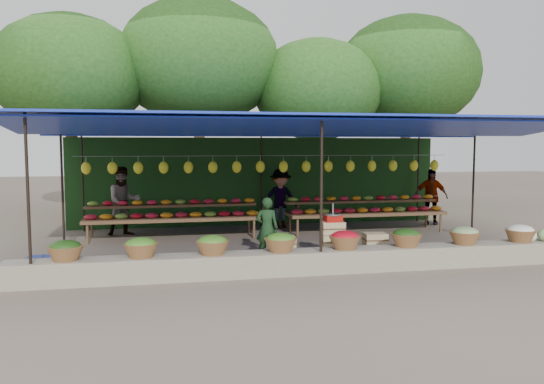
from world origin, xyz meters
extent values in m
plane|color=brown|center=(0.00, 0.00, 0.00)|extent=(60.00, 60.00, 0.00)
cube|color=gray|center=(0.00, -2.75, 0.20)|extent=(10.60, 0.55, 0.40)
cylinder|color=black|center=(-4.80, -2.90, 1.40)|extent=(0.05, 0.05, 2.80)
cylinder|color=black|center=(0.00, -2.90, 1.40)|extent=(0.05, 0.05, 2.80)
cylinder|color=black|center=(-4.80, 0.00, 1.40)|extent=(0.05, 0.05, 2.80)
cylinder|color=black|center=(4.80, 0.00, 1.40)|extent=(0.05, 0.05, 2.80)
cylinder|color=black|center=(-4.80, 2.90, 1.40)|extent=(0.05, 0.05, 2.80)
cylinder|color=black|center=(0.00, 2.90, 1.40)|extent=(0.05, 0.05, 2.80)
cylinder|color=black|center=(4.80, 2.90, 1.40)|extent=(0.05, 0.05, 2.80)
cube|color=#172FAD|center=(0.00, 0.00, 2.80)|extent=(10.80, 6.60, 0.04)
cube|color=#172FAD|center=(0.00, -2.00, 2.62)|extent=(10.80, 2.19, 0.26)
cube|color=#172FAD|center=(0.00, 2.00, 2.62)|extent=(10.80, 2.19, 0.26)
cylinder|color=gray|center=(0.00, 1.40, 2.02)|extent=(9.60, 0.01, 0.01)
ellipsoid|color=yellow|center=(-4.50, 1.40, 1.74)|extent=(0.23, 0.17, 0.30)
ellipsoid|color=yellow|center=(-3.90, 1.40, 1.74)|extent=(0.23, 0.17, 0.30)
ellipsoid|color=yellow|center=(-3.30, 1.40, 1.74)|extent=(0.23, 0.17, 0.30)
ellipsoid|color=yellow|center=(-2.70, 1.40, 1.74)|extent=(0.23, 0.17, 0.30)
ellipsoid|color=yellow|center=(-2.10, 1.40, 1.74)|extent=(0.23, 0.17, 0.30)
ellipsoid|color=yellow|center=(-1.50, 1.40, 1.74)|extent=(0.23, 0.17, 0.30)
ellipsoid|color=yellow|center=(-0.90, 1.40, 1.74)|extent=(0.23, 0.17, 0.30)
ellipsoid|color=yellow|center=(-0.30, 1.40, 1.74)|extent=(0.23, 0.17, 0.30)
ellipsoid|color=yellow|center=(0.30, 1.40, 1.74)|extent=(0.23, 0.17, 0.30)
ellipsoid|color=yellow|center=(0.90, 1.40, 1.74)|extent=(0.23, 0.17, 0.30)
ellipsoid|color=yellow|center=(1.50, 1.40, 1.74)|extent=(0.23, 0.17, 0.30)
ellipsoid|color=yellow|center=(2.10, 1.40, 1.74)|extent=(0.23, 0.17, 0.30)
ellipsoid|color=yellow|center=(2.70, 1.40, 1.74)|extent=(0.23, 0.17, 0.30)
ellipsoid|color=yellow|center=(3.30, 1.40, 1.74)|extent=(0.23, 0.17, 0.30)
ellipsoid|color=yellow|center=(3.90, 1.40, 1.74)|extent=(0.23, 0.17, 0.30)
ellipsoid|color=yellow|center=(4.50, 1.40, 1.74)|extent=(0.23, 0.17, 0.30)
ellipsoid|color=#1F4412|center=(-4.30, -2.75, 0.62)|extent=(0.52, 0.52, 0.23)
ellipsoid|color=#417A20|center=(-3.10, -2.75, 0.62)|extent=(0.52, 0.52, 0.23)
ellipsoid|color=#417A20|center=(-1.90, -2.75, 0.62)|extent=(0.52, 0.52, 0.23)
ellipsoid|color=#417A20|center=(-0.70, -2.75, 0.62)|extent=(0.52, 0.52, 0.23)
ellipsoid|color=#AE0E1B|center=(0.50, -2.75, 0.62)|extent=(0.52, 0.52, 0.23)
ellipsoid|color=#1F4412|center=(1.70, -2.75, 0.62)|extent=(0.52, 0.52, 0.23)
ellipsoid|color=#82A365|center=(2.90, -2.75, 0.62)|extent=(0.52, 0.52, 0.23)
ellipsoid|color=silver|center=(4.10, -2.75, 0.62)|extent=(0.52, 0.52, 0.23)
cube|color=#1F4719|center=(0.00, 3.15, 1.25)|extent=(10.60, 0.06, 2.50)
cylinder|color=#351E13|center=(-5.50, 5.80, 1.98)|extent=(0.36, 0.36, 3.97)
ellipsoid|color=#163E11|center=(-5.50, 5.80, 4.46)|extent=(4.77, 4.77, 3.69)
cylinder|color=#351E13|center=(-1.50, 6.20, 2.24)|extent=(0.36, 0.36, 4.48)
ellipsoid|color=#163E11|center=(-1.50, 6.20, 5.04)|extent=(5.39, 5.39, 4.17)
cylinder|color=#351E13|center=(2.50, 5.90, 1.86)|extent=(0.36, 0.36, 3.71)
ellipsoid|color=#163E11|center=(2.50, 5.90, 4.18)|extent=(4.47, 4.47, 3.45)
cylinder|color=#351E13|center=(6.00, 6.30, 2.18)|extent=(0.36, 0.36, 4.35)
ellipsoid|color=#163E11|center=(6.00, 6.30, 4.90)|extent=(5.24, 5.24, 4.05)
cube|color=#4D341F|center=(-2.50, 1.30, 0.50)|extent=(4.20, 0.95, 0.08)
cube|color=#4D341F|center=(-2.50, 1.60, 0.78)|extent=(4.20, 0.35, 0.06)
cylinder|color=#4D341F|center=(-4.45, 0.90, 0.25)|extent=(0.06, 0.06, 0.50)
cylinder|color=#4D341F|center=(-0.55, 0.90, 0.25)|extent=(0.06, 0.06, 0.50)
cylinder|color=#4D341F|center=(-4.45, 1.70, 0.25)|extent=(0.06, 0.06, 0.50)
cylinder|color=#4D341F|center=(-0.55, 1.70, 0.25)|extent=(0.06, 0.06, 0.50)
ellipsoid|color=red|center=(-4.40, 1.15, 0.60)|extent=(0.31, 0.26, 0.13)
ellipsoid|color=olive|center=(-4.40, 1.60, 0.87)|extent=(0.26, 0.22, 0.12)
ellipsoid|color=orange|center=(-4.05, 1.15, 0.60)|extent=(0.31, 0.26, 0.13)
ellipsoid|color=#AE0E1B|center=(-4.05, 1.60, 0.87)|extent=(0.26, 0.22, 0.12)
ellipsoid|color=olive|center=(-3.70, 1.15, 0.60)|extent=(0.31, 0.26, 0.13)
ellipsoid|color=red|center=(-3.70, 1.60, 0.87)|extent=(0.26, 0.22, 0.12)
ellipsoid|color=#AE0E1B|center=(-3.35, 1.15, 0.60)|extent=(0.31, 0.26, 0.13)
ellipsoid|color=orange|center=(-3.35, 1.60, 0.87)|extent=(0.26, 0.22, 0.12)
ellipsoid|color=red|center=(-3.00, 1.15, 0.60)|extent=(0.31, 0.26, 0.13)
ellipsoid|color=red|center=(-3.00, 1.60, 0.87)|extent=(0.26, 0.22, 0.12)
ellipsoid|color=orange|center=(-2.65, 1.15, 0.60)|extent=(0.31, 0.26, 0.13)
ellipsoid|color=orange|center=(-2.65, 1.60, 0.87)|extent=(0.26, 0.22, 0.12)
ellipsoid|color=red|center=(-2.30, 1.15, 0.60)|extent=(0.31, 0.26, 0.13)
ellipsoid|color=olive|center=(-2.30, 1.60, 0.87)|extent=(0.26, 0.22, 0.12)
ellipsoid|color=orange|center=(-1.95, 1.15, 0.60)|extent=(0.31, 0.26, 0.13)
ellipsoid|color=#AE0E1B|center=(-1.95, 1.60, 0.87)|extent=(0.26, 0.22, 0.12)
ellipsoid|color=olive|center=(-1.60, 1.15, 0.60)|extent=(0.31, 0.26, 0.13)
ellipsoid|color=red|center=(-1.60, 1.60, 0.87)|extent=(0.26, 0.22, 0.12)
ellipsoid|color=#AE0E1B|center=(-1.25, 1.15, 0.60)|extent=(0.31, 0.26, 0.13)
ellipsoid|color=orange|center=(-1.25, 1.60, 0.87)|extent=(0.26, 0.22, 0.12)
ellipsoid|color=red|center=(-0.90, 1.15, 0.60)|extent=(0.31, 0.26, 0.13)
ellipsoid|color=red|center=(-0.90, 1.60, 0.87)|extent=(0.26, 0.22, 0.12)
ellipsoid|color=orange|center=(-0.55, 1.15, 0.60)|extent=(0.31, 0.26, 0.13)
ellipsoid|color=orange|center=(-0.55, 1.60, 0.87)|extent=(0.26, 0.22, 0.12)
cube|color=#4D341F|center=(2.50, 1.30, 0.50)|extent=(4.20, 0.95, 0.08)
cube|color=#4D341F|center=(2.50, 1.60, 0.78)|extent=(4.20, 0.35, 0.06)
cylinder|color=#4D341F|center=(0.55, 0.90, 0.25)|extent=(0.06, 0.06, 0.50)
cylinder|color=#4D341F|center=(4.45, 0.90, 0.25)|extent=(0.06, 0.06, 0.50)
cylinder|color=#4D341F|center=(0.55, 1.70, 0.25)|extent=(0.06, 0.06, 0.50)
cylinder|color=#4D341F|center=(4.45, 1.70, 0.25)|extent=(0.06, 0.06, 0.50)
ellipsoid|color=red|center=(0.60, 1.15, 0.60)|extent=(0.31, 0.26, 0.13)
ellipsoid|color=olive|center=(0.60, 1.60, 0.87)|extent=(0.26, 0.22, 0.12)
ellipsoid|color=orange|center=(0.95, 1.15, 0.60)|extent=(0.31, 0.26, 0.13)
ellipsoid|color=#AE0E1B|center=(0.95, 1.60, 0.87)|extent=(0.26, 0.22, 0.12)
ellipsoid|color=olive|center=(1.30, 1.15, 0.60)|extent=(0.31, 0.26, 0.13)
ellipsoid|color=red|center=(1.30, 1.60, 0.87)|extent=(0.26, 0.22, 0.12)
ellipsoid|color=#AE0E1B|center=(1.65, 1.15, 0.60)|extent=(0.31, 0.26, 0.13)
ellipsoid|color=orange|center=(1.65, 1.60, 0.87)|extent=(0.26, 0.22, 0.12)
ellipsoid|color=red|center=(2.00, 1.15, 0.60)|extent=(0.31, 0.26, 0.13)
ellipsoid|color=red|center=(2.00, 1.60, 0.87)|extent=(0.26, 0.22, 0.12)
ellipsoid|color=orange|center=(2.35, 1.15, 0.60)|extent=(0.31, 0.26, 0.13)
ellipsoid|color=orange|center=(2.35, 1.60, 0.87)|extent=(0.26, 0.22, 0.12)
ellipsoid|color=red|center=(2.70, 1.15, 0.60)|extent=(0.31, 0.26, 0.13)
ellipsoid|color=olive|center=(2.70, 1.60, 0.87)|extent=(0.26, 0.22, 0.12)
ellipsoid|color=orange|center=(3.05, 1.15, 0.60)|extent=(0.31, 0.26, 0.13)
ellipsoid|color=#AE0E1B|center=(3.05, 1.60, 0.87)|extent=(0.26, 0.22, 0.12)
ellipsoid|color=olive|center=(3.40, 1.15, 0.60)|extent=(0.31, 0.26, 0.13)
ellipsoid|color=red|center=(3.40, 1.60, 0.87)|extent=(0.26, 0.22, 0.12)
ellipsoid|color=#AE0E1B|center=(3.75, 1.15, 0.60)|extent=(0.31, 0.26, 0.13)
ellipsoid|color=orange|center=(3.75, 1.60, 0.87)|extent=(0.26, 0.22, 0.12)
ellipsoid|color=red|center=(4.10, 1.15, 0.60)|extent=(0.31, 0.26, 0.13)
ellipsoid|color=red|center=(4.10, 1.60, 0.87)|extent=(0.26, 0.22, 0.12)
ellipsoid|color=orange|center=(4.45, 1.15, 0.60)|extent=(0.31, 0.26, 0.13)
ellipsoid|color=orange|center=(4.45, 1.60, 0.87)|extent=(0.26, 0.22, 0.12)
cube|color=tan|center=(-0.43, -1.83, 0.12)|extent=(0.47, 0.37, 0.25)
cube|color=tan|center=(-0.43, -1.83, 0.39)|extent=(0.47, 0.37, 0.25)
cube|color=tan|center=(0.57, -1.83, 0.12)|extent=(0.47, 0.37, 0.25)
cube|color=tan|center=(0.57, -1.83, 0.39)|extent=(0.47, 0.37, 0.25)
cube|color=tan|center=(0.57, -1.83, 0.65)|extent=(0.47, 0.37, 0.25)
cube|color=tan|center=(1.47, -1.83, 0.12)|extent=(0.47, 0.37, 0.25)
cube|color=tan|center=(1.47, -1.83, 0.39)|extent=(0.47, 0.37, 0.25)
cube|color=#AD130D|center=(0.57, -1.83, 0.84)|extent=(0.33, 0.28, 0.13)
cylinder|color=gray|center=(0.57, -1.83, 0.92)|extent=(0.35, 0.35, 0.03)
cylinder|color=gray|center=(0.57, -1.83, 1.02)|extent=(0.03, 0.03, 0.24)
imported|color=#173418|center=(-0.70, -1.49, 0.63)|extent=(0.52, 0.42, 1.25)
imported|color=slate|center=(-3.70, 2.00, 0.87)|extent=(1.00, 0.88, 1.75)
imported|color=slate|center=(0.45, 2.41, 0.82)|extent=(1.07, 0.63, 1.63)
imported|color=slate|center=(4.84, 2.18, 0.81)|extent=(1.03, 0.70, 1.62)
cube|color=navy|center=(-4.87, -1.85, 0.15)|extent=(0.53, 0.40, 0.30)
camera|label=1|loc=(-2.71, -11.78, 2.27)|focal=35.00mm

